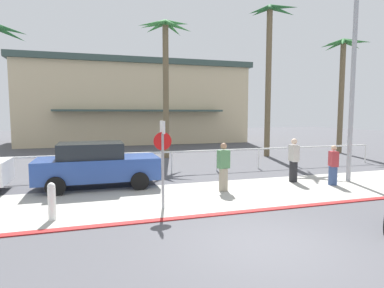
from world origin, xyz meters
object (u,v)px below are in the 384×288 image
stop_sign_bike_lane (163,152)px  pedestrian_1 (294,162)px  palm_tree_2 (270,50)px  palm_tree_3 (343,67)px  pedestrian_2 (223,169)px  palm_tree_1 (165,53)px  streetlight_curb (358,74)px  car_blue_1 (97,165)px  pedestrian_0 (333,167)px  bollard_1 (52,201)px

stop_sign_bike_lane → pedestrian_1: size_ratio=1.45×
palm_tree_2 → palm_tree_3: palm_tree_2 is taller
pedestrian_1 → pedestrian_2: 3.33m
palm_tree_2 → pedestrian_1: (-3.10, -7.32, -5.92)m
palm_tree_1 → stop_sign_bike_lane: bearing=-102.9°
palm_tree_2 → pedestrian_1: 9.91m
stop_sign_bike_lane → streetlight_curb: (7.98, 1.23, 2.60)m
pedestrian_1 → palm_tree_3: bearing=40.1°
palm_tree_3 → car_blue_1: bearing=-159.7°
stop_sign_bike_lane → palm_tree_1: palm_tree_1 is taller
pedestrian_2 → stop_sign_bike_lane: bearing=-149.7°
pedestrian_0 → car_blue_1: bearing=165.3°
stop_sign_bike_lane → pedestrian_2: 3.02m
palm_tree_1 → pedestrian_1: 10.79m
palm_tree_2 → palm_tree_3: size_ratio=1.21×
palm_tree_1 → pedestrian_1: (3.34, -8.60, -5.60)m
palm_tree_1 → pedestrian_2: bearing=-89.6°
streetlight_curb → palm_tree_1: size_ratio=0.89×
bollard_1 → streetlight_curb: (10.94, 1.39, 3.76)m
bollard_1 → car_blue_1: car_blue_1 is taller
car_blue_1 → pedestrian_2: (4.30, -1.92, -0.07)m
bollard_1 → pedestrian_2: (5.46, 1.62, 0.29)m
pedestrian_1 → pedestrian_2: size_ratio=1.02×
stop_sign_bike_lane → pedestrian_2: size_ratio=1.48×
car_blue_1 → pedestrian_2: bearing=-24.1°
palm_tree_1 → pedestrian_1: bearing=-68.7°
palm_tree_3 → pedestrian_1: size_ratio=4.44×
palm_tree_3 → pedestrian_1: bearing=-139.9°
stop_sign_bike_lane → pedestrian_0: stop_sign_bike_lane is taller
stop_sign_bike_lane → palm_tree_1: 11.90m
palm_tree_3 → pedestrian_2: 15.41m
palm_tree_3 → stop_sign_bike_lane: bearing=-147.1°
stop_sign_bike_lane → palm_tree_3: (14.62, 9.47, 4.27)m
car_blue_1 → pedestrian_0: car_blue_1 is taller
streetlight_curb → pedestrian_2: (-5.48, 0.23, -3.47)m
palm_tree_2 → palm_tree_3: bearing=1.1°
pedestrian_1 → palm_tree_1: bearing=111.3°
stop_sign_bike_lane → pedestrian_0: 7.05m
stop_sign_bike_lane → palm_tree_1: bearing=77.1°
bollard_1 → pedestrian_1: pedestrian_1 is taller
stop_sign_bike_lane → pedestrian_2: stop_sign_bike_lane is taller
car_blue_1 → stop_sign_bike_lane: bearing=-62.0°
palm_tree_3 → pedestrian_2: size_ratio=4.54×
palm_tree_1 → palm_tree_2: size_ratio=0.88×
car_blue_1 → pedestrian_2: 4.71m
palm_tree_2 → palm_tree_3: 5.79m
stop_sign_bike_lane → palm_tree_2: size_ratio=0.27×
palm_tree_3 → car_blue_1: 18.23m
palm_tree_1 → pedestrian_2: palm_tree_1 is taller
stop_sign_bike_lane → car_blue_1: size_ratio=0.58×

